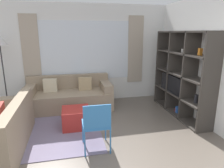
{
  "coord_description": "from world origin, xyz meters",
  "views": [
    {
      "loc": [
        -0.49,
        -2.31,
        1.95
      ],
      "look_at": [
        0.42,
        1.81,
        0.85
      ],
      "focal_mm": 32.0,
      "sensor_mm": 36.0,
      "label": 1
    }
  ],
  "objects_px": {
    "couch_main": "(70,96)",
    "shelving_unit": "(183,75)",
    "floor_lamp": "(0,44)",
    "ottoman": "(76,118)",
    "folding_chair": "(96,123)"
  },
  "relations": [
    {
      "from": "shelving_unit",
      "to": "folding_chair",
      "type": "distance_m",
      "value": 2.55
    },
    {
      "from": "couch_main",
      "to": "folding_chair",
      "type": "relative_size",
      "value": 2.5
    },
    {
      "from": "couch_main",
      "to": "shelving_unit",
      "type": "bearing_deg",
      "value": -20.4
    },
    {
      "from": "couch_main",
      "to": "ottoman",
      "type": "height_order",
      "value": "couch_main"
    },
    {
      "from": "floor_lamp",
      "to": "shelving_unit",
      "type": "bearing_deg",
      "value": -15.74
    },
    {
      "from": "shelving_unit",
      "to": "folding_chair",
      "type": "xyz_separation_m",
      "value": [
        -2.22,
        -1.16,
        -0.45
      ]
    },
    {
      "from": "floor_lamp",
      "to": "folding_chair",
      "type": "xyz_separation_m",
      "value": [
        1.98,
        -2.34,
        -1.16
      ]
    },
    {
      "from": "couch_main",
      "to": "folding_chair",
      "type": "xyz_separation_m",
      "value": [
        0.41,
        -2.14,
        0.21
      ]
    },
    {
      "from": "shelving_unit",
      "to": "floor_lamp",
      "type": "relative_size",
      "value": 1.05
    },
    {
      "from": "floor_lamp",
      "to": "folding_chair",
      "type": "height_order",
      "value": "floor_lamp"
    },
    {
      "from": "shelving_unit",
      "to": "ottoman",
      "type": "relative_size",
      "value": 3.54
    },
    {
      "from": "couch_main",
      "to": "floor_lamp",
      "type": "height_order",
      "value": "floor_lamp"
    },
    {
      "from": "couch_main",
      "to": "ottoman",
      "type": "distance_m",
      "value": 1.17
    },
    {
      "from": "couch_main",
      "to": "folding_chair",
      "type": "distance_m",
      "value": 2.18
    },
    {
      "from": "shelving_unit",
      "to": "ottoman",
      "type": "distance_m",
      "value": 2.64
    }
  ]
}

